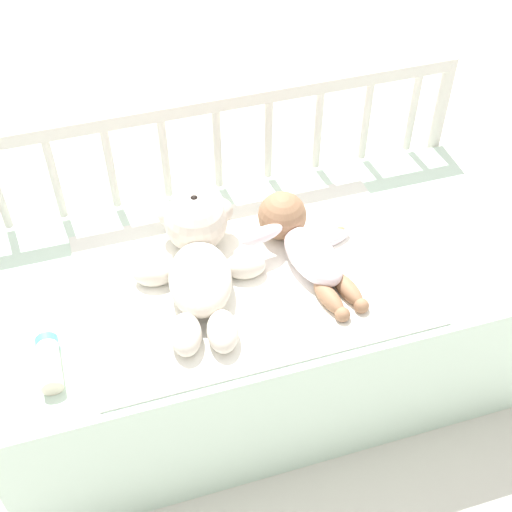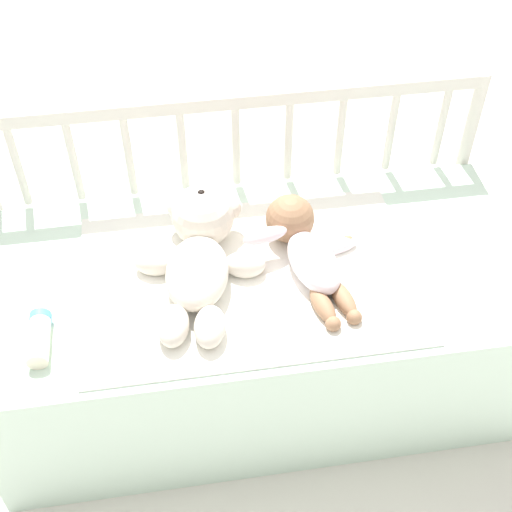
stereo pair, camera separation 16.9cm
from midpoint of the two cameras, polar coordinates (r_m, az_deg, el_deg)
The scene contains 7 objects.
ground_plane at distance 2.09m, azimuth 2.29°, elevation -9.64°, with size 12.00×12.00×0.00m, color silver.
crib_mattress at distance 1.91m, azimuth 2.48°, elevation -5.83°, with size 1.34×0.63×0.45m.
crib_rail at distance 1.92m, azimuth 0.94°, elevation 7.73°, with size 1.34×0.04×0.73m.
blanket at distance 1.72m, azimuth 2.19°, elevation -1.90°, with size 0.80×0.53×0.01m.
teddy_bear at distance 1.70m, azimuth -1.72°, elevation 0.39°, with size 0.32×0.45×0.16m.
baby at distance 1.73m, azimuth 6.73°, elevation 0.57°, with size 0.30×0.39×0.12m.
baby_bottle at distance 1.63m, azimuth -14.13°, elevation -6.24°, with size 0.05×0.16×0.05m.
Camera 2 is at (-0.18, -1.17, 1.73)m, focal length 50.00 mm.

